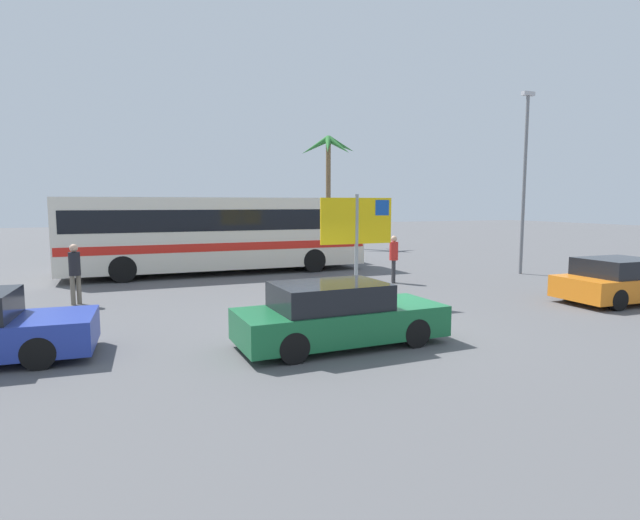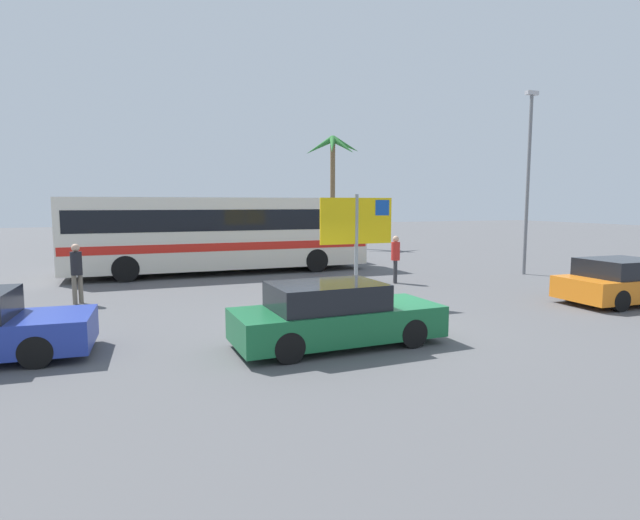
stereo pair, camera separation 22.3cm
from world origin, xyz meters
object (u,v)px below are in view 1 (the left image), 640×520
(car_green, at_px, (338,315))
(pedestrian_near_sign, at_px, (394,255))
(car_orange, at_px, (621,281))
(bus_rear_coach, at_px, (206,228))
(pedestrian_by_bus, at_px, (75,269))
(ferry_sign, at_px, (358,225))
(bus_front_coach, at_px, (219,231))

(car_green, relative_size, pedestrian_near_sign, 2.49)
(car_orange, height_order, car_green, same)
(bus_rear_coach, bearing_deg, pedestrian_near_sign, -56.93)
(bus_rear_coach, relative_size, pedestrian_by_bus, 6.97)
(ferry_sign, height_order, car_green, ferry_sign)
(bus_front_coach, relative_size, car_orange, 3.11)
(ferry_sign, xyz_separation_m, car_orange, (7.54, -2.45, -1.69))
(bus_rear_coach, relative_size, pedestrian_near_sign, 7.03)
(ferry_sign, height_order, pedestrian_by_bus, ferry_sign)
(car_orange, xyz_separation_m, pedestrian_near_sign, (-4.42, 5.76, 0.41))
(pedestrian_near_sign, bearing_deg, pedestrian_by_bus, 24.42)
(ferry_sign, bearing_deg, bus_front_coach, 105.90)
(ferry_sign, distance_m, pedestrian_near_sign, 4.73)
(pedestrian_by_bus, bearing_deg, pedestrian_near_sign, -118.02)
(bus_rear_coach, height_order, ferry_sign, ferry_sign)
(bus_rear_coach, height_order, car_green, bus_rear_coach)
(pedestrian_near_sign, bearing_deg, ferry_sign, 70.95)
(bus_rear_coach, bearing_deg, pedestrian_by_bus, -121.56)
(ferry_sign, bearing_deg, car_green, -121.88)
(bus_rear_coach, xyz_separation_m, car_green, (0.17, -15.20, -1.15))
(pedestrian_near_sign, height_order, pedestrian_by_bus, pedestrian_by_bus)
(car_orange, bearing_deg, bus_rear_coach, 126.00)
(bus_front_coach, relative_size, bus_rear_coach, 1.00)
(bus_front_coach, bearing_deg, pedestrian_near_sign, -42.68)
(car_green, distance_m, pedestrian_near_sign, 8.63)
(ferry_sign, xyz_separation_m, pedestrian_near_sign, (3.12, 3.31, -1.28))
(bus_front_coach, xyz_separation_m, car_green, (0.19, -11.86, -1.15))
(bus_rear_coach, height_order, car_orange, bus_rear_coach)
(pedestrian_near_sign, xyz_separation_m, pedestrian_by_bus, (-10.65, -0.03, 0.01))
(pedestrian_near_sign, bearing_deg, bus_front_coach, -18.41)
(bus_rear_coach, distance_m, ferry_sign, 11.96)
(ferry_sign, height_order, pedestrian_near_sign, ferry_sign)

